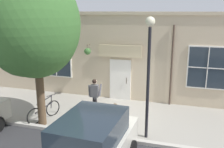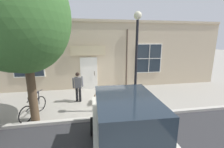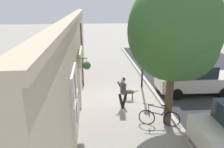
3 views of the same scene
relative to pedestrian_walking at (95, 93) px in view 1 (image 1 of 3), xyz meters
name	(u,v)px [view 1 (image 1 of 3)]	position (x,y,z in m)	size (l,w,h in m)	color
ground_plane	(116,116)	(0.08, 1.02, -0.94)	(90.00, 90.00, 0.00)	gray
storefront_facade	(129,57)	(-2.26, 1.01, 1.30)	(0.95, 18.00, 4.46)	#C6B293
pedestrian_walking	(95,93)	(0.00, 0.00, 0.00)	(0.53, 0.55, 1.59)	black
dog_on_leash	(112,110)	(0.43, 0.94, -0.52)	(0.96, 0.38, 0.64)	brown
street_tree_by_curb	(33,29)	(1.79, -1.71, 2.89)	(3.65, 3.28, 6.01)	brown
leaning_bicycle	(44,111)	(1.29, -1.81, -0.56)	(1.67, 0.60, 1.00)	black
street_lamp	(149,60)	(1.57, 2.58, 1.93)	(0.32, 0.32, 4.32)	black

